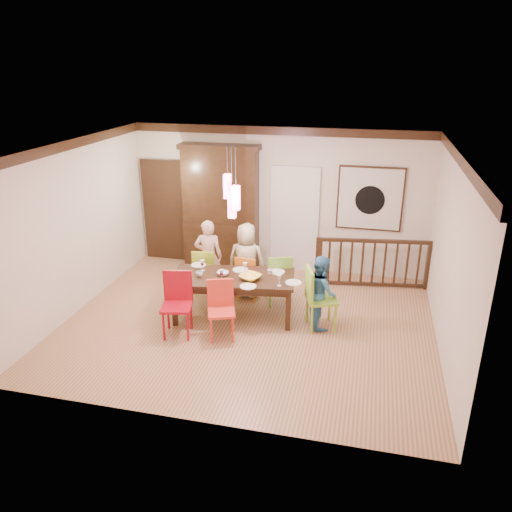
% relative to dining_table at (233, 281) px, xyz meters
% --- Properties ---
extents(floor, '(6.00, 6.00, 0.00)m').
position_rel_dining_table_xyz_m(floor, '(0.29, -0.17, -0.66)').
color(floor, '#966949').
rests_on(floor, ground).
extents(ceiling, '(6.00, 6.00, 0.00)m').
position_rel_dining_table_xyz_m(ceiling, '(0.29, -0.17, 2.24)').
color(ceiling, white).
rests_on(ceiling, wall_back).
extents(wall_back, '(6.00, 0.00, 6.00)m').
position_rel_dining_table_xyz_m(wall_back, '(0.29, 2.33, 0.79)').
color(wall_back, beige).
rests_on(wall_back, floor).
extents(wall_left, '(0.00, 5.00, 5.00)m').
position_rel_dining_table_xyz_m(wall_left, '(-2.71, -0.17, 0.79)').
color(wall_left, beige).
rests_on(wall_left, floor).
extents(wall_right, '(0.00, 5.00, 5.00)m').
position_rel_dining_table_xyz_m(wall_right, '(3.29, -0.17, 0.79)').
color(wall_right, beige).
rests_on(wall_right, floor).
extents(crown_molding, '(6.00, 5.00, 0.16)m').
position_rel_dining_table_xyz_m(crown_molding, '(0.29, -0.17, 2.16)').
color(crown_molding, black).
rests_on(crown_molding, wall_back).
extents(panel_door, '(1.04, 0.07, 2.24)m').
position_rel_dining_table_xyz_m(panel_door, '(-2.11, 2.28, 0.39)').
color(panel_door, black).
rests_on(panel_door, wall_back).
extents(white_doorway, '(0.97, 0.05, 2.22)m').
position_rel_dining_table_xyz_m(white_doorway, '(0.64, 2.30, 0.39)').
color(white_doorway, silver).
rests_on(white_doorway, wall_back).
extents(painting, '(1.25, 0.06, 1.25)m').
position_rel_dining_table_xyz_m(painting, '(2.09, 2.29, 0.94)').
color(painting, black).
rests_on(painting, wall_back).
extents(pendant_cluster, '(0.27, 0.21, 1.14)m').
position_rel_dining_table_xyz_m(pendant_cluster, '(0.00, -0.00, 1.44)').
color(pendant_cluster, '#F34974').
rests_on(pendant_cluster, ceiling).
extents(dining_table, '(2.12, 1.20, 0.75)m').
position_rel_dining_table_xyz_m(dining_table, '(0.00, 0.00, 0.00)').
color(dining_table, black).
rests_on(dining_table, floor).
extents(chair_far_left, '(0.44, 0.44, 0.91)m').
position_rel_dining_table_xyz_m(chair_far_left, '(-0.73, 0.73, -0.14)').
color(chair_far_left, '#A3CE28').
rests_on(chair_far_left, floor).
extents(chair_far_mid, '(0.42, 0.42, 0.85)m').
position_rel_dining_table_xyz_m(chair_far_mid, '(0.07, 0.73, -0.17)').
color(chair_far_mid, orange).
rests_on(chair_far_mid, floor).
extents(chair_far_right, '(0.55, 0.55, 0.95)m').
position_rel_dining_table_xyz_m(chair_far_right, '(0.63, 0.68, -0.12)').
color(chair_far_right, '#6CA733').
rests_on(chair_far_right, floor).
extents(chair_near_left, '(0.54, 0.54, 1.02)m').
position_rel_dining_table_xyz_m(chair_near_left, '(-0.70, -0.78, -0.08)').
color(chair_near_left, '#A50A1A').
rests_on(chair_near_left, floor).
extents(chair_near_mid, '(0.53, 0.53, 0.92)m').
position_rel_dining_table_xyz_m(chair_near_mid, '(0.00, -0.71, -0.14)').
color(chair_near_mid, red).
rests_on(chair_near_mid, floor).
extents(chair_end_right, '(0.60, 0.60, 1.03)m').
position_rel_dining_table_xyz_m(chair_end_right, '(1.47, -0.02, -0.07)').
color(chair_end_right, '#90CA38').
rests_on(chair_end_right, floor).
extents(china_hutch, '(1.62, 0.46, 2.56)m').
position_rel_dining_table_xyz_m(china_hutch, '(-0.85, 2.13, 0.62)').
color(china_hutch, black).
rests_on(china_hutch, floor).
extents(balustrade, '(2.21, 0.37, 0.96)m').
position_rel_dining_table_xyz_m(balustrade, '(2.26, 1.78, -0.16)').
color(balustrade, black).
rests_on(balustrade, floor).
extents(person_far_left, '(0.56, 0.41, 1.40)m').
position_rel_dining_table_xyz_m(person_far_left, '(-0.72, 0.87, 0.04)').
color(person_far_left, '#FFCAC2').
rests_on(person_far_left, floor).
extents(person_far_mid, '(0.69, 0.46, 1.39)m').
position_rel_dining_table_xyz_m(person_far_mid, '(0.01, 0.84, 0.03)').
color(person_far_mid, '#BAB68D').
rests_on(person_far_mid, floor).
extents(person_end_right, '(0.65, 0.72, 1.21)m').
position_rel_dining_table_xyz_m(person_end_right, '(1.45, 0.05, -0.06)').
color(person_end_right, teal).
rests_on(person_end_right, floor).
extents(serving_bowl, '(0.44, 0.44, 0.08)m').
position_rel_dining_table_xyz_m(serving_bowl, '(0.31, -0.07, 0.13)').
color(serving_bowl, '#FADD47').
rests_on(serving_bowl, dining_table).
extents(small_bowl, '(0.24, 0.24, 0.06)m').
position_rel_dining_table_xyz_m(small_bowl, '(-0.18, -0.00, 0.12)').
color(small_bowl, white).
rests_on(small_bowl, dining_table).
extents(cup_left, '(0.13, 0.13, 0.09)m').
position_rel_dining_table_xyz_m(cup_left, '(-0.54, -0.15, 0.13)').
color(cup_left, silver).
rests_on(cup_left, dining_table).
extents(cup_right, '(0.12, 0.12, 0.09)m').
position_rel_dining_table_xyz_m(cup_right, '(0.58, 0.21, 0.13)').
color(cup_right, silver).
rests_on(cup_right, dining_table).
extents(plate_far_left, '(0.26, 0.26, 0.01)m').
position_rel_dining_table_xyz_m(plate_far_left, '(-0.72, 0.30, 0.10)').
color(plate_far_left, white).
rests_on(plate_far_left, dining_table).
extents(plate_far_mid, '(0.26, 0.26, 0.01)m').
position_rel_dining_table_xyz_m(plate_far_mid, '(0.05, 0.26, 0.10)').
color(plate_far_mid, white).
rests_on(plate_far_mid, dining_table).
extents(plate_far_right, '(0.26, 0.26, 0.01)m').
position_rel_dining_table_xyz_m(plate_far_right, '(0.68, 0.32, 0.10)').
color(plate_far_right, white).
rests_on(plate_far_right, dining_table).
extents(plate_near_left, '(0.26, 0.26, 0.01)m').
position_rel_dining_table_xyz_m(plate_near_left, '(-0.76, -0.30, 0.10)').
color(plate_near_left, white).
rests_on(plate_near_left, dining_table).
extents(plate_near_mid, '(0.26, 0.26, 0.01)m').
position_rel_dining_table_xyz_m(plate_near_mid, '(0.34, -0.35, 0.10)').
color(plate_near_mid, white).
rests_on(plate_near_mid, dining_table).
extents(plate_end_right, '(0.26, 0.26, 0.01)m').
position_rel_dining_table_xyz_m(plate_end_right, '(1.02, -0.04, 0.10)').
color(plate_end_right, white).
rests_on(plate_end_right, dining_table).
extents(wine_glass_a, '(0.08, 0.08, 0.19)m').
position_rel_dining_table_xyz_m(wine_glass_a, '(-0.57, 0.10, 0.18)').
color(wine_glass_a, '#590C19').
rests_on(wine_glass_a, dining_table).
extents(wine_glass_b, '(0.08, 0.08, 0.19)m').
position_rel_dining_table_xyz_m(wine_glass_b, '(0.16, 0.16, 0.18)').
color(wine_glass_b, silver).
rests_on(wine_glass_b, dining_table).
extents(wine_glass_c, '(0.08, 0.08, 0.19)m').
position_rel_dining_table_xyz_m(wine_glass_c, '(-0.13, -0.22, 0.18)').
color(wine_glass_c, '#590C19').
rests_on(wine_glass_c, dining_table).
extents(wine_glass_d, '(0.08, 0.08, 0.19)m').
position_rel_dining_table_xyz_m(wine_glass_d, '(0.81, -0.20, 0.18)').
color(wine_glass_d, silver).
rests_on(wine_glass_d, dining_table).
extents(napkin, '(0.18, 0.14, 0.01)m').
position_rel_dining_table_xyz_m(napkin, '(-0.01, -0.40, 0.10)').
color(napkin, '#D83359').
rests_on(napkin, dining_table).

